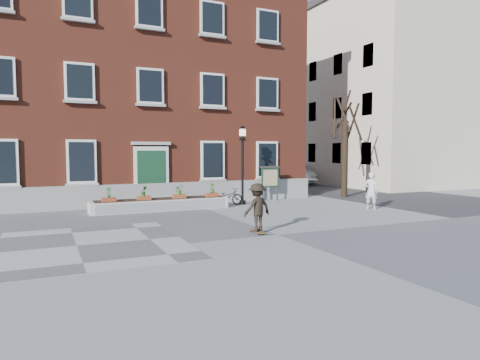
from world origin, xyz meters
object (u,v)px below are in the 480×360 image
lamp_post (243,154)px  notice_board (270,177)px  parked_car (296,174)px  bystander (371,191)px  bicycle (227,197)px  skateboarder (257,207)px

lamp_post → notice_board: size_ratio=2.10×
parked_car → notice_board: bearing=-118.8°
lamp_post → bystander: bearing=-41.9°
parked_car → notice_board: (-7.41, -9.15, 0.48)m
bicycle → notice_board: (2.81, 0.76, 0.84)m
bicycle → bystander: bystander is taller
bicycle → skateboarder: bearing=162.8°
parked_car → bystander: size_ratio=2.73×
bicycle → skateboarder: skateboarder is taller
skateboarder → notice_board: bearing=58.6°
bicycle → skateboarder: 7.22m
bicycle → lamp_post: lamp_post is taller
bicycle → lamp_post: size_ratio=0.41×
lamp_post → skateboarder: 7.71m
parked_car → bystander: 14.79m
bystander → parked_car: bearing=-55.0°
bystander → notice_board: notice_board is taller
bystander → skateboarder: bearing=75.2°
parked_car → notice_board: notice_board is taller
notice_board → parked_car: bearing=51.0°
lamp_post → skateboarder: size_ratio=2.39×
bystander → skateboarder: 7.89m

